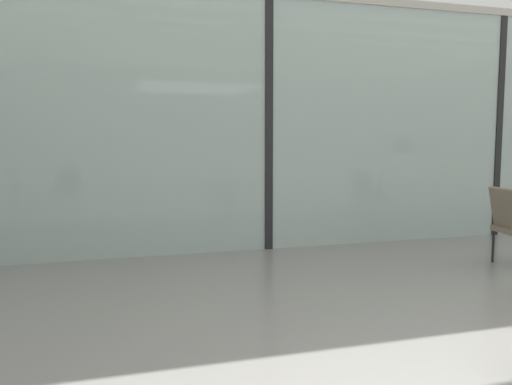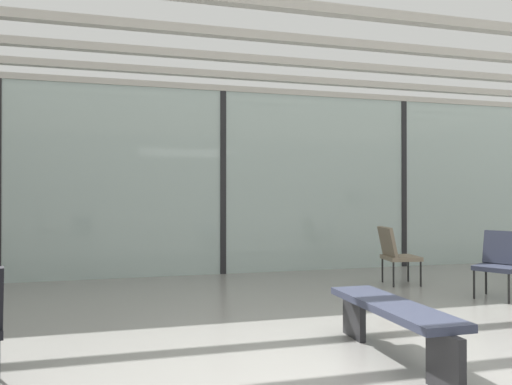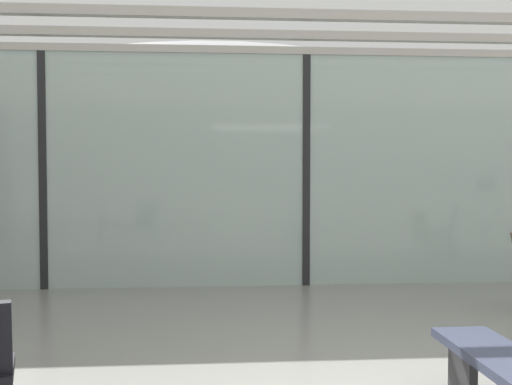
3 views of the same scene
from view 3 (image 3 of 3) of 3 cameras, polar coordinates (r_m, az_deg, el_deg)
The scene contains 5 objects.
glass_curtain_wall at distance 8.12m, azimuth 4.82°, elevation 2.10°, with size 14.00×0.08×3.14m, color #A3B7B2.
window_mullion_0 at distance 8.31m, azimuth -19.76°, elevation 1.98°, with size 0.10×0.12×3.14m, color black.
window_mullion_1 at distance 8.12m, azimuth 4.82°, elevation 2.10°, with size 0.10×0.12×3.14m, color black.
parked_airplane at distance 13.24m, azimuth -5.26°, elevation 4.88°, with size 13.87×4.37×4.37m.
waiting_bench at distance 3.96m, azimuth 23.40°, elevation -16.11°, with size 0.41×1.70×0.47m.
Camera 3 is at (-1.29, -2.82, 1.61)m, focal length 41.57 mm.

